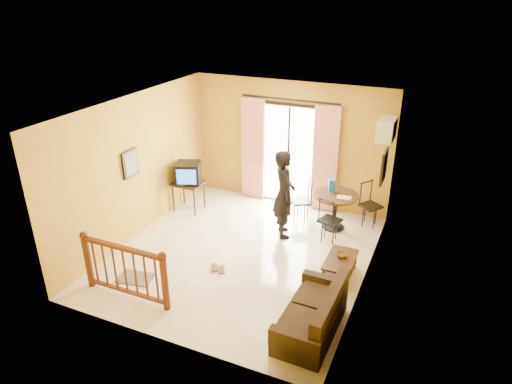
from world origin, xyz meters
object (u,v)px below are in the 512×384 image
at_px(coffee_table, 340,265).
at_px(standing_person, 284,194).
at_px(television, 188,173).
at_px(sofa, 314,317).
at_px(dining_table, 335,201).

bearing_deg(coffee_table, standing_person, 144.59).
xyz_separation_m(television, coffee_table, (3.72, -1.22, -0.64)).
distance_m(coffee_table, sofa, 1.50).
bearing_deg(coffee_table, dining_table, 108.10).
bearing_deg(dining_table, standing_person, -142.23).
relative_size(coffee_table, standing_person, 0.47).
xyz_separation_m(coffee_table, standing_person, (-1.42, 1.01, 0.65)).
height_order(television, sofa, television).
distance_m(dining_table, coffee_table, 1.80).
relative_size(dining_table, coffee_table, 1.10).
bearing_deg(sofa, standing_person, 120.68).
distance_m(dining_table, standing_person, 1.14).
relative_size(dining_table, sofa, 0.59).
height_order(coffee_table, sofa, sofa).
height_order(dining_table, coffee_table, dining_table).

